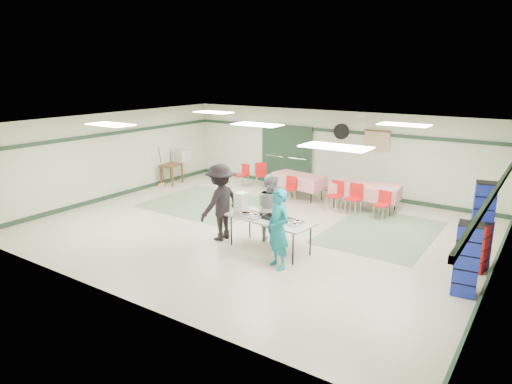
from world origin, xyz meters
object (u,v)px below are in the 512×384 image
Objects in this scene: serving_table at (270,220)px; crate_stack_red at (478,246)px; dining_table_a at (365,190)px; dining_table_b at (299,180)px; chair_b at (336,192)px; broom at (162,166)px; chair_c at (383,202)px; volunteer_dark at (220,202)px; chair_a at (355,195)px; chair_d at (290,186)px; printer_table at (171,167)px; crate_stack_blue_b at (467,259)px; volunteer_teal at (278,229)px; chair_loose_a at (261,172)px; office_printer at (181,156)px; volunteer_grey at (271,208)px; crate_stack_blue_a at (482,225)px.

crate_stack_red is at bearing 25.88° from serving_table.
dining_table_a and dining_table_b have the same top height.
broom reaches higher than chair_b.
chair_c reaches higher than dining_table_a.
volunteer_dark reaches higher than serving_table.
chair_d is (-2.13, -0.01, -0.04)m from chair_a.
volunteer_dark reaches higher than printer_table.
chair_b is at bearing -176.13° from chair_a.
broom is at bearing 172.25° from crate_stack_red.
serving_table is 1.14× the size of volunteer_dark.
crate_stack_blue_b is (3.55, -3.48, 0.15)m from chair_a.
dining_table_b is at bearing 168.92° from chair_a.
crate_stack_red reaches higher than dining_table_a.
crate_stack_red is (4.07, 1.47, -0.20)m from serving_table.
volunteer_teal is at bearing -94.02° from dining_table_a.
printer_table is (-6.75, -0.41, 0.11)m from chair_a.
chair_a is 4.00m from chair_loose_a.
office_printer is (-6.84, -0.46, 0.39)m from dining_table_a.
volunteer_grey is at bearing -167.86° from crate_stack_red.
printer_table is at bearing 163.42° from crate_stack_blue_b.
chair_a reaches higher than serving_table.
dining_table_a is at bearing 19.32° from chair_d.
volunteer_dark reaches higher than dining_table_b.
crate_stack_red is at bearing -13.94° from broom.
volunteer_grey reaches higher than chair_b.
chair_c is at bearing 0.09° from office_printer.
crate_stack_blue_a reaches higher than broom.
chair_c is (2.72, 3.74, -0.45)m from volunteer_dark.
volunteer_teal is at bearing -44.26° from printer_table.
crate_stack_blue_b reaches higher than chair_b.
volunteer_dark is at bearing -36.94° from broom.
chair_c is at bearing 75.82° from serving_table.
crate_stack_red is (5.66, -2.79, -0.05)m from dining_table_b.
chair_c is at bearing 105.31° from volunteer_teal.
chair_d is 6.65m from crate_stack_blue_b.
chair_c is 4.81m from chair_loose_a.
printer_table is at bearing -158.84° from dining_table_b.
office_printer is 0.38× the size of broom.
volunteer_teal is 7.82m from broom.
office_printer is at bearing 167.29° from crate_stack_red.
chair_b is at bearing 151.74° from crate_stack_red.
crate_stack_blue_b reaches higher than chair_d.
dining_table_a is 6.86m from office_printer.
chair_loose_a is (-1.98, 4.78, -0.40)m from volunteer_dark.
crate_stack_blue_a is at bearing -19.09° from chair_b.
broom is (-10.38, 1.41, 0.21)m from crate_stack_red.
volunteer_dark reaches higher than office_printer.
printer_table is at bearing 72.43° from broom.
volunteer_dark reaches higher than chair_loose_a.
broom is at bearing -165.46° from chair_b.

